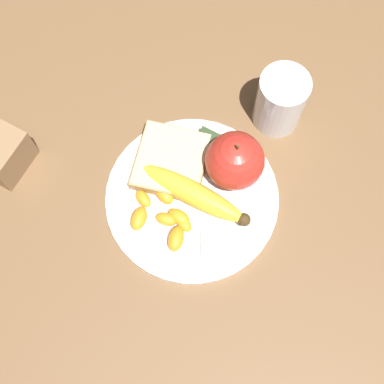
{
  "coord_description": "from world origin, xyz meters",
  "views": [
    {
      "loc": [
        -0.21,
        -0.11,
        0.7
      ],
      "look_at": [
        0.0,
        0.0,
        0.03
      ],
      "focal_mm": 50.0,
      "sensor_mm": 36.0,
      "label": 1
    }
  ],
  "objects_px": {
    "juice_glass": "(280,102)",
    "fork": "(204,194)",
    "apple": "(235,161)",
    "plate": "(192,198)",
    "jam_packet": "(206,147)",
    "banana": "(198,194)",
    "bread_slice": "(171,161)"
  },
  "relations": [
    {
      "from": "plate",
      "to": "banana",
      "type": "bearing_deg",
      "value": -76.34
    },
    {
      "from": "plate",
      "to": "bread_slice",
      "type": "distance_m",
      "value": 0.06
    },
    {
      "from": "plate",
      "to": "apple",
      "type": "relative_size",
      "value": 2.68
    },
    {
      "from": "plate",
      "to": "apple",
      "type": "xyz_separation_m",
      "value": [
        0.06,
        -0.03,
        0.04
      ]
    },
    {
      "from": "plate",
      "to": "banana",
      "type": "distance_m",
      "value": 0.02
    },
    {
      "from": "juice_glass",
      "to": "banana",
      "type": "relative_size",
      "value": 0.59
    },
    {
      "from": "juice_glass",
      "to": "fork",
      "type": "height_order",
      "value": "juice_glass"
    },
    {
      "from": "fork",
      "to": "bread_slice",
      "type": "bearing_deg",
      "value": 44.64
    },
    {
      "from": "apple",
      "to": "juice_glass",
      "type": "bearing_deg",
      "value": -7.01
    },
    {
      "from": "juice_glass",
      "to": "fork",
      "type": "xyz_separation_m",
      "value": [
        -0.16,
        0.03,
        -0.03
      ]
    },
    {
      "from": "plate",
      "to": "juice_glass",
      "type": "height_order",
      "value": "juice_glass"
    },
    {
      "from": "apple",
      "to": "fork",
      "type": "height_order",
      "value": "apple"
    },
    {
      "from": "apple",
      "to": "jam_packet",
      "type": "bearing_deg",
      "value": 76.2
    },
    {
      "from": "banana",
      "to": "plate",
      "type": "bearing_deg",
      "value": 103.66
    },
    {
      "from": "apple",
      "to": "jam_packet",
      "type": "xyz_separation_m",
      "value": [
        0.01,
        0.05,
        -0.03
      ]
    },
    {
      "from": "plate",
      "to": "banana",
      "type": "height_order",
      "value": "banana"
    },
    {
      "from": "juice_glass",
      "to": "jam_packet",
      "type": "distance_m",
      "value": 0.12
    },
    {
      "from": "apple",
      "to": "bread_slice",
      "type": "xyz_separation_m",
      "value": [
        -0.03,
        0.08,
        -0.03
      ]
    },
    {
      "from": "jam_packet",
      "to": "plate",
      "type": "bearing_deg",
      "value": -167.13
    },
    {
      "from": "banana",
      "to": "juice_glass",
      "type": "bearing_deg",
      "value": -12.75
    },
    {
      "from": "juice_glass",
      "to": "apple",
      "type": "distance_m",
      "value": 0.11
    },
    {
      "from": "fork",
      "to": "jam_packet",
      "type": "bearing_deg",
      "value": -3.6
    },
    {
      "from": "juice_glass",
      "to": "jam_packet",
      "type": "height_order",
      "value": "juice_glass"
    },
    {
      "from": "banana",
      "to": "bread_slice",
      "type": "distance_m",
      "value": 0.06
    },
    {
      "from": "bread_slice",
      "to": "juice_glass",
      "type": "bearing_deg",
      "value": -33.2
    },
    {
      "from": "plate",
      "to": "bread_slice",
      "type": "height_order",
      "value": "bread_slice"
    },
    {
      "from": "bread_slice",
      "to": "fork",
      "type": "height_order",
      "value": "bread_slice"
    },
    {
      "from": "bread_slice",
      "to": "jam_packet",
      "type": "relative_size",
      "value": 2.83
    },
    {
      "from": "apple",
      "to": "banana",
      "type": "xyz_separation_m",
      "value": [
        -0.06,
        0.02,
        -0.02
      ]
    },
    {
      "from": "fork",
      "to": "juice_glass",
      "type": "bearing_deg",
      "value": -41.0
    },
    {
      "from": "plate",
      "to": "bread_slice",
      "type": "relative_size",
      "value": 1.98
    },
    {
      "from": "plate",
      "to": "jam_packet",
      "type": "height_order",
      "value": "jam_packet"
    }
  ]
}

